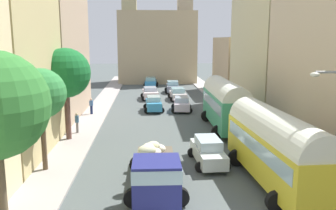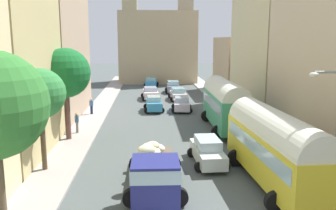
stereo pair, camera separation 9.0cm
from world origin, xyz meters
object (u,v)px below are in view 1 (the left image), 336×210
Objects in this scene: car_2 at (151,82)px; streetlamp_near at (334,127)px; parked_bus_1 at (225,102)px; car_3 at (208,151)px; parked_bus_0 at (276,145)px; car_1 at (150,93)px; car_5 at (178,94)px; pedestrian_1 at (77,122)px; car_6 at (173,87)px; pedestrian_0 at (91,106)px; car_4 at (182,104)px; cargo_truck_0 at (156,170)px; car_0 at (154,104)px.

car_2 is 44.01m from streetlamp_near.
parked_bus_1 is 29.49m from car_2.
streetlamp_near is (4.57, -5.83, 2.91)m from car_3.
car_2 is at bearing 98.20° from parked_bus_0.
car_1 is at bearing 102.51° from parked_bus_0.
car_2 is at bearing 103.10° from car_5.
parked_bus_1 is 14.56m from streetlamp_near.
parked_bus_1 is at bearing 89.95° from parked_bus_0.
streetlamp_near reaches higher than pedestrian_1.
car_6 reaches higher than car_5.
pedestrian_0 reaches higher than car_6.
parked_bus_1 is at bearing -69.50° from car_4.
car_1 is 6.49m from car_6.
streetlamp_near is (7.89, -1.72, 2.50)m from cargo_truck_0.
car_2 is 30.61m from pedestrian_1.
cargo_truck_0 is at bearing -99.22° from car_4.
parked_bus_0 is 41.26m from car_2.
pedestrian_0 is (-12.20, 18.23, -1.22)m from parked_bus_0.
car_0 is at bearing 106.39° from parked_bus_0.
streetlamp_near reaches higher than parked_bus_1.
cargo_truck_0 is 1.94× the size of car_4.
car_6 is at bearing 89.86° from car_3.
pedestrian_0 is (-6.32, -22.59, 0.24)m from car_2.
streetlamp_near is at bearing -78.37° from car_4.
car_6 reaches higher than car_0.
car_1 is 1.13× the size of car_4.
car_1 is 1.15× the size of car_2.
streetlamp_near is (7.55, -22.46, 2.91)m from car_0.
streetlamp_near is (13.86, -20.67, 2.75)m from pedestrian_0.
car_3 is (-2.91, 3.38, -1.38)m from parked_bus_0.
car_1 is at bearing 112.12° from car_4.
car_1 is 1.00× the size of car_5.
car_5 is (0.24, 7.25, -0.01)m from car_4.
car_3 is 11.97m from pedestrian_1.
parked_bus_0 is 2.23× the size of car_3.
pedestrian_1 is at bearing -109.82° from car_1.
parked_bus_0 is 11.96m from parked_bus_1.
streetlamp_near is (13.90, -13.32, 2.70)m from pedestrian_1.
car_0 reaches higher than car_5.
car_2 is at bearing 89.98° from car_0.
parked_bus_1 reaches higher than car_3.
cargo_truck_0 is 1.20× the size of streetlamp_near.
car_2 is 21.27m from car_4.
streetlamp_near is (4.57, -22.20, 2.95)m from car_4.
car_5 is at bearing -12.09° from car_1.
car_2 is at bearing 88.78° from car_1.
parked_bus_1 is 2.42× the size of car_4.
car_3 reaches higher than car_1.
car_0 is at bearing -102.90° from car_6.
car_4 is (2.97, -21.06, 0.03)m from car_2.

